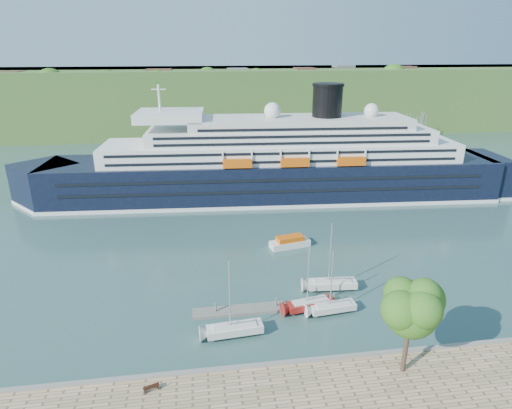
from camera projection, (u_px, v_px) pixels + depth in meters
name	position (u px, v px, depth m)	size (l,w,h in m)	color
ground	(281.00, 370.00, 44.99)	(400.00, 400.00, 0.00)	#294948
far_hillside	(213.00, 99.00, 175.51)	(400.00, 50.00, 24.00)	#3A6227
quay_coping	(281.00, 363.00, 44.40)	(220.00, 0.50, 0.30)	slate
cruise_ship	(272.00, 143.00, 92.73)	(111.30, 16.21, 24.99)	black
park_bench	(151.00, 386.00, 40.87)	(1.55, 0.64, 0.99)	#4E2516
promenade_tree	(409.00, 323.00, 41.64)	(6.89, 6.89, 11.41)	#245B18
floating_pontoon	(261.00, 308.00, 55.35)	(17.61, 2.15, 0.39)	gray
sailboat_white_near	(234.00, 302.00, 48.74)	(7.31, 2.03, 9.44)	silver
sailboat_red	(311.00, 280.00, 53.84)	(6.82, 1.89, 8.81)	maroon
sailboat_white_far	(334.00, 284.00, 53.30)	(6.51, 1.81, 8.41)	silver
tender_launch	(290.00, 241.00, 72.64)	(6.89, 2.36, 1.90)	#D1550C
sailboat_extra	(334.00, 259.00, 58.22)	(7.51, 2.08, 9.69)	silver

